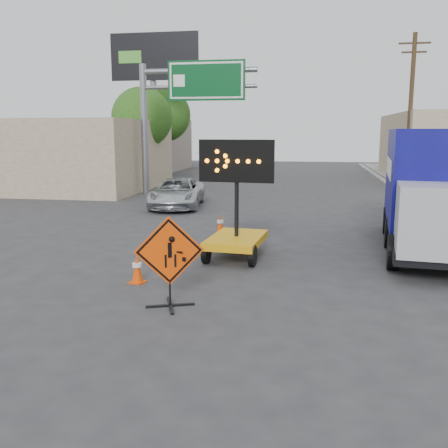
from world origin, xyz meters
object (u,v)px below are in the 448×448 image
(construction_sign, at_px, (169,260))
(box_truck, at_px, (429,196))
(pickup_truck, at_px, (177,193))
(arrow_board, at_px, (236,232))

(construction_sign, xyz_separation_m, box_truck, (5.90, 5.80, 0.61))
(pickup_truck, xyz_separation_m, box_truck, (9.17, -6.76, 0.90))
(construction_sign, distance_m, box_truck, 8.30)
(arrow_board, bearing_deg, pickup_truck, 120.06)
(construction_sign, distance_m, pickup_truck, 12.99)
(construction_sign, relative_size, box_truck, 0.24)
(pickup_truck, bearing_deg, box_truck, -43.07)
(box_truck, bearing_deg, arrow_board, -154.25)
(arrow_board, xyz_separation_m, box_truck, (5.20, 1.83, 0.85))
(construction_sign, bearing_deg, pickup_truck, 84.02)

